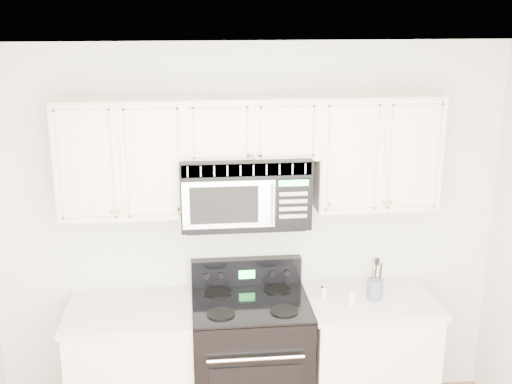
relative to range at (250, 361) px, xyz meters
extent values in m
cube|color=white|center=(0.03, -1.43, 2.12)|extent=(3.50, 3.50, 0.01)
cube|color=silver|center=(0.03, 0.32, 0.82)|extent=(3.50, 0.01, 2.60)
cube|color=beige|center=(-0.77, 0.01, -0.04)|extent=(0.82, 0.63, 0.88)
cube|color=silver|center=(-0.77, 0.01, 0.42)|extent=(0.86, 0.65, 0.04)
cube|color=beige|center=(0.83, 0.01, -0.04)|extent=(0.82, 0.63, 0.88)
cube|color=silver|center=(0.83, 0.01, 0.42)|extent=(0.86, 0.65, 0.04)
cube|color=black|center=(0.00, -0.01, -0.02)|extent=(0.77, 0.66, 0.92)
cylinder|color=white|center=(0.00, -0.36, 0.24)|extent=(0.61, 0.02, 0.02)
cube|color=black|center=(0.00, -0.01, 0.44)|extent=(0.77, 0.66, 0.02)
cube|color=black|center=(0.00, 0.28, 0.54)|extent=(0.77, 0.08, 0.20)
cube|color=#2AF352|center=(0.00, 0.24, 0.54)|extent=(0.11, 0.00, 0.06)
cube|color=beige|center=(-0.79, 0.16, 1.41)|extent=(0.80, 0.33, 0.75)
cube|color=beige|center=(0.85, 0.16, 1.41)|extent=(0.80, 0.33, 0.75)
cube|color=beige|center=(0.03, 0.16, 1.59)|extent=(0.84, 0.33, 0.39)
sphere|color=gold|center=(-0.81, -0.03, 1.12)|extent=(0.03, 0.03, 0.03)
sphere|color=gold|center=(-0.45, -0.03, 1.12)|extent=(0.03, 0.03, 0.03)
sphere|color=gold|center=(0.51, -0.03, 1.12)|extent=(0.03, 0.03, 0.03)
sphere|color=gold|center=(0.87, -0.03, 1.12)|extent=(0.03, 0.03, 0.03)
sphere|color=gold|center=(0.00, -0.03, 1.46)|extent=(0.03, 0.03, 0.03)
sphere|color=gold|center=(0.06, -0.03, 1.46)|extent=(0.03, 0.03, 0.03)
cylinder|color=red|center=(0.01, -0.03, 1.41)|extent=(0.01, 0.00, 0.10)
sphere|color=gold|center=(0.01, -0.03, 1.35)|extent=(0.03, 0.03, 0.03)
cube|color=black|center=(-0.03, 0.12, 1.19)|extent=(0.82, 0.41, 0.45)
cube|color=#ADABA6|center=(-0.03, -0.08, 1.37)|extent=(0.80, 0.01, 0.08)
cube|color=silver|center=(-0.14, -0.09, 1.15)|extent=(0.57, 0.01, 0.30)
cube|color=black|center=(-0.17, -0.10, 1.15)|extent=(0.42, 0.01, 0.24)
cube|color=black|center=(0.26, -0.09, 1.15)|extent=(0.23, 0.01, 0.30)
cube|color=#2AF352|center=(0.26, -0.10, 1.28)|extent=(0.19, 0.00, 0.04)
cylinder|color=white|center=(0.13, -0.13, 1.15)|extent=(0.02, 0.02, 0.26)
cylinder|color=#49566F|center=(0.84, -0.01, 0.50)|extent=(0.11, 0.11, 0.14)
cylinder|color=olive|center=(0.87, -0.01, 0.57)|extent=(0.01, 0.01, 0.23)
cylinder|color=black|center=(0.82, 0.01, 0.58)|extent=(0.01, 0.01, 0.25)
cylinder|color=olive|center=(0.82, -0.04, 0.59)|extent=(0.01, 0.01, 0.27)
cylinder|color=black|center=(0.87, -0.01, 0.57)|extent=(0.01, 0.01, 0.23)
cylinder|color=olive|center=(0.82, 0.01, 0.58)|extent=(0.01, 0.01, 0.25)
cylinder|color=black|center=(0.83, -0.04, 0.59)|extent=(0.01, 0.01, 0.27)
cylinder|color=silver|center=(0.50, 0.01, 0.48)|extent=(0.04, 0.04, 0.09)
cylinder|color=white|center=(0.50, 0.01, 0.53)|extent=(0.04, 0.04, 0.02)
cylinder|color=silver|center=(0.66, -0.09, 0.48)|extent=(0.04, 0.04, 0.09)
cylinder|color=white|center=(0.66, -0.09, 0.53)|extent=(0.04, 0.04, 0.02)
camera|label=1|loc=(-0.36, -3.84, 2.36)|focal=45.00mm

